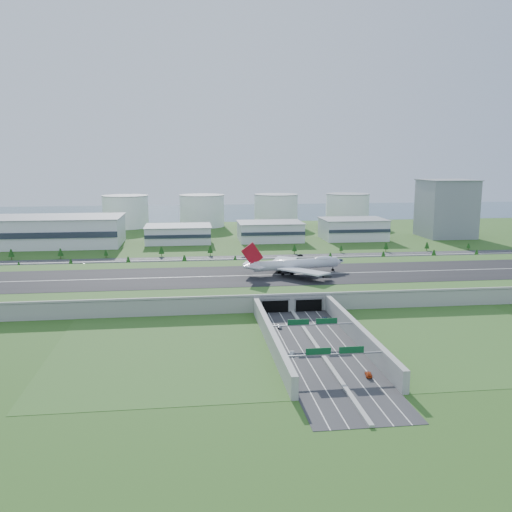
{
  "coord_description": "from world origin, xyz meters",
  "views": [
    {
      "loc": [
        -50.05,
        -306.78,
        74.74
      ],
      "look_at": [
        -7.46,
        35.0,
        13.4
      ],
      "focal_mm": 38.0,
      "sensor_mm": 36.0,
      "label": 1
    }
  ],
  "objects": [
    {
      "name": "fuel_tank_d",
      "position": [
        135.0,
        310.0,
        17.5
      ],
      "size": [
        50.0,
        50.0,
        35.0
      ],
      "primitive_type": "cylinder",
      "color": "white",
      "rests_on": "ground"
    },
    {
      "name": "boeing_747",
      "position": [
        11.85,
        2.52,
        13.79
      ],
      "size": [
        65.29,
        61.15,
        20.37
      ],
      "rotation": [
        0.0,
        0.0,
        0.19
      ],
      "color": "silver",
      "rests_on": "airfield_deck"
    },
    {
      "name": "car_4",
      "position": [
        -127.32,
        88.89,
        0.86
      ],
      "size": [
        4.66,
        3.3,
        1.47
      ],
      "primitive_type": "imported",
      "rotation": [
        0.0,
        0.0,
        1.98
      ],
      "color": "slate",
      "rests_on": "ground"
    },
    {
      "name": "ground",
      "position": [
        0.0,
        0.0,
        0.0
      ],
      "size": [
        1200.0,
        1200.0,
        0.0
      ],
      "primitive_type": "plane",
      "color": "#225219",
      "rests_on": "ground"
    },
    {
      "name": "fuel_tank_a",
      "position": [
        -120.0,
        310.0,
        17.5
      ],
      "size": [
        50.0,
        50.0,
        35.0
      ],
      "primitive_type": "cylinder",
      "color": "white",
      "rests_on": "ground"
    },
    {
      "name": "sign_gantry_near",
      "position": [
        0.0,
        -95.04,
        6.95
      ],
      "size": [
        38.7,
        0.7,
        9.8
      ],
      "color": "gray",
      "rests_on": "ground"
    },
    {
      "name": "car_1",
      "position": [
        -11.53,
        -110.13,
        0.81
      ],
      "size": [
        2.87,
        4.43,
        1.38
      ],
      "primitive_type": "imported",
      "rotation": [
        0.0,
        0.0,
        -0.37
      ],
      "color": "silver",
      "rests_on": "ground"
    },
    {
      "name": "north_expressway",
      "position": [
        0.0,
        95.0,
        0.06
      ],
      "size": [
        560.0,
        36.0,
        0.12
      ],
      "primitive_type": "cube",
      "color": "#28282B",
      "rests_on": "ground"
    },
    {
      "name": "tree_row",
      "position": [
        15.98,
        93.46,
        4.79
      ],
      "size": [
        505.35,
        48.71,
        8.47
      ],
      "color": "#3D2819",
      "rests_on": "ground"
    },
    {
      "name": "sign_gantry_far",
      "position": [
        0.0,
        -130.04,
        6.95
      ],
      "size": [
        38.7,
        0.7,
        9.8
      ],
      "color": "gray",
      "rests_on": "ground"
    },
    {
      "name": "office_tower",
      "position": [
        200.0,
        195.0,
        27.5
      ],
      "size": [
        46.0,
        46.0,
        55.0
      ],
      "primitive_type": "cube",
      "color": "gray",
      "rests_on": "ground"
    },
    {
      "name": "car_5",
      "position": [
        36.22,
        104.85,
        0.8
      ],
      "size": [
        4.29,
        2.02,
        1.36
      ],
      "primitive_type": "imported",
      "rotation": [
        0.0,
        0.0,
        -1.43
      ],
      "color": "black",
      "rests_on": "ground"
    },
    {
      "name": "fuel_tank_c",
      "position": [
        50.0,
        310.0,
        17.5
      ],
      "size": [
        50.0,
        50.0,
        35.0
      ],
      "primitive_type": "cylinder",
      "color": "white",
      "rests_on": "ground"
    },
    {
      "name": "car_2",
      "position": [
        12.59,
        -66.86,
        0.96
      ],
      "size": [
        3.79,
        6.42,
        1.67
      ],
      "primitive_type": "imported",
      "rotation": [
        0.0,
        0.0,
        2.96
      ],
      "color": "#0B1938",
      "rests_on": "ground"
    },
    {
      "name": "car_7",
      "position": [
        -7.91,
        102.91,
        0.85
      ],
      "size": [
        5.23,
        2.66,
        1.46
      ],
      "primitive_type": "imported",
      "rotation": [
        0.0,
        0.0,
        -1.44
      ],
      "color": "silver",
      "rests_on": "ground"
    },
    {
      "name": "hangar_mid_a",
      "position": [
        -60.0,
        190.0,
        7.5
      ],
      "size": [
        58.0,
        42.0,
        15.0
      ],
      "primitive_type": "cube",
      "color": "silver",
      "rests_on": "ground"
    },
    {
      "name": "hangar_mid_b",
      "position": [
        25.0,
        190.0,
        8.5
      ],
      "size": [
        58.0,
        42.0,
        17.0
      ],
      "primitive_type": "cube",
      "color": "silver",
      "rests_on": "ground"
    },
    {
      "name": "fuel_tank_b",
      "position": [
        -35.0,
        310.0,
        17.5
      ],
      "size": [
        50.0,
        50.0,
        35.0
      ],
      "primitive_type": "cylinder",
      "color": "white",
      "rests_on": "ground"
    },
    {
      "name": "car_0",
      "position": [
        -10.73,
        -75.43,
        0.93
      ],
      "size": [
        2.06,
        4.8,
        1.61
      ],
      "primitive_type": "imported",
      "rotation": [
        0.0,
        0.0,
        0.03
      ],
      "color": "#ACACB1",
      "rests_on": "ground"
    },
    {
      "name": "airfield_deck",
      "position": [
        0.0,
        -0.09,
        4.12
      ],
      "size": [
        520.0,
        100.0,
        9.2
      ],
      "color": "gray",
      "rests_on": "ground"
    },
    {
      "name": "car_6",
      "position": [
        177.33,
        89.79,
        0.84
      ],
      "size": [
        5.62,
        3.69,
        1.44
      ],
      "primitive_type": "imported",
      "rotation": [
        0.0,
        0.0,
        1.3
      ],
      "color": "#B1B0B5",
      "rests_on": "ground"
    },
    {
      "name": "bay_water",
      "position": [
        0.0,
        480.0,
        0.03
      ],
      "size": [
        1200.0,
        260.0,
        0.06
      ],
      "primitive_type": "cube",
      "color": "#325061",
      "rests_on": "ground"
    },
    {
      "name": "hangar_west",
      "position": [
        -170.0,
        185.0,
        12.5
      ],
      "size": [
        120.0,
        60.0,
        25.0
      ],
      "primitive_type": "cube",
      "color": "silver",
      "rests_on": "ground"
    },
    {
      "name": "car_3",
      "position": [
        11.12,
        -134.14,
        0.9
      ],
      "size": [
        3.07,
        5.66,
        1.56
      ],
      "primitive_type": "imported",
      "rotation": [
        0.0,
        0.0,
        2.97
      ],
      "color": "#B93C11",
      "rests_on": "ground"
    },
    {
      "name": "underpass_road",
      "position": [
        0.0,
        -99.42,
        3.43
      ],
      "size": [
        38.8,
        120.4,
        8.0
      ],
      "color": "#28282B",
      "rests_on": "ground"
    },
    {
      "name": "hangar_mid_c",
      "position": [
        105.0,
        190.0,
        9.5
      ],
      "size": [
        58.0,
        42.0,
        19.0
      ],
      "primitive_type": "cube",
      "color": "silver",
      "rests_on": "ground"
    }
  ]
}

